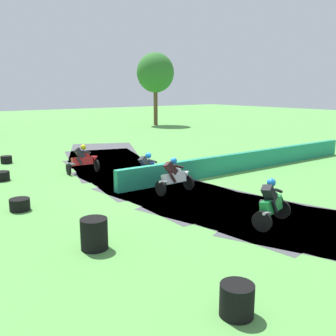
{
  "coord_description": "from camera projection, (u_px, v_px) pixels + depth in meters",
  "views": [
    {
      "loc": [
        -8.86,
        -12.59,
        4.0
      ],
      "look_at": [
        0.0,
        -0.82,
        0.9
      ],
      "focal_mm": 40.47,
      "sensor_mm": 36.0,
      "label": 1
    }
  ],
  "objects": [
    {
      "name": "motorcycle_fourth_green",
      "position": [
        272.0,
        203.0,
        11.31
      ],
      "size": [
        1.68,
        1.03,
        1.42
      ],
      "color": "black",
      "rests_on": "ground"
    },
    {
      "name": "motorcycle_lead_red",
      "position": [
        84.0,
        159.0,
        18.22
      ],
      "size": [
        1.71,
        0.87,
        1.43
      ],
      "color": "black",
      "rests_on": "ground"
    },
    {
      "name": "motorcycle_chase_blue",
      "position": [
        149.0,
        170.0,
        15.93
      ],
      "size": [
        1.68,
        0.73,
        1.43
      ],
      "color": "black",
      "rests_on": "ground"
    },
    {
      "name": "tire_stack_near",
      "position": [
        6.0,
        160.0,
        20.63
      ],
      "size": [
        0.59,
        0.59,
        0.4
      ],
      "color": "black",
      "rests_on": "ground"
    },
    {
      "name": "tire_stack_mid_b",
      "position": [
        20.0,
        204.0,
        12.66
      ],
      "size": [
        0.67,
        0.67,
        0.4
      ],
      "color": "black",
      "rests_on": "ground"
    },
    {
      "name": "tree_far_left",
      "position": [
        155.0,
        73.0,
        41.06
      ],
      "size": [
        4.05,
        4.05,
        7.82
      ],
      "color": "brown",
      "rests_on": "ground"
    },
    {
      "name": "track_asphalt",
      "position": [
        172.0,
        183.0,
        16.37
      ],
      "size": [
        8.33,
        27.21,
        0.01
      ],
      "color": "#47474C",
      "rests_on": "ground"
    },
    {
      "name": "safety_barrier",
      "position": [
        249.0,
        160.0,
        19.05
      ],
      "size": [
        15.16,
        0.57,
        0.9
      ],
      "primitive_type": "cube",
      "rotation": [
        0.0,
        0.0,
        4.69
      ],
      "color": "#1E8466",
      "rests_on": "ground"
    },
    {
      "name": "tire_stack_far",
      "position": [
        94.0,
        234.0,
        9.57
      ],
      "size": [
        0.69,
        0.69,
        0.8
      ],
      "color": "black",
      "rests_on": "ground"
    },
    {
      "name": "ground_plane",
      "position": [
        156.0,
        186.0,
        15.88
      ],
      "size": [
        120.0,
        120.0,
        0.0
      ],
      "primitive_type": "plane",
      "color": "#569947"
    },
    {
      "name": "motorcycle_trailing_white",
      "position": [
        175.0,
        176.0,
        14.81
      ],
      "size": [
        1.68,
        0.82,
        1.43
      ],
      "color": "black",
      "rests_on": "ground"
    },
    {
      "name": "tire_stack_extra_a",
      "position": [
        237.0,
        300.0,
        6.76
      ],
      "size": [
        0.63,
        0.63,
        0.6
      ],
      "color": "black",
      "rests_on": "ground"
    },
    {
      "name": "tire_stack_mid_a",
      "position": [
        2.0,
        176.0,
        16.76
      ],
      "size": [
        0.67,
        0.67,
        0.4
      ],
      "color": "black",
      "rests_on": "ground"
    }
  ]
}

